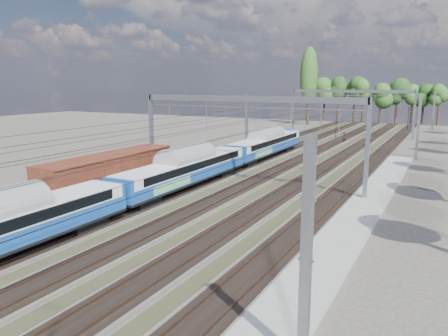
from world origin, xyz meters
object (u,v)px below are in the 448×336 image
at_px(freight_boxcar, 110,173).
at_px(worker, 344,137).
at_px(emu_train, 184,166).
at_px(signal_far, 408,115).
at_px(signal_near, 336,122).

distance_m(freight_boxcar, worker, 48.70).
relative_size(emu_train, signal_far, 11.67).
xyz_separation_m(emu_train, freight_boxcar, (-4.50, -5.25, -0.17)).
relative_size(freight_boxcar, signal_near, 2.90).
bearing_deg(emu_train, signal_far, 79.06).
height_order(signal_near, signal_far, signal_far).
height_order(emu_train, signal_far, signal_far).
bearing_deg(emu_train, worker, 82.20).
distance_m(emu_train, signal_far, 71.34).
height_order(freight_boxcar, signal_far, signal_far).
xyz_separation_m(emu_train, worker, (5.80, 42.33, -1.50)).
bearing_deg(freight_boxcar, emu_train, 49.39).
bearing_deg(signal_far, worker, -104.65).
distance_m(emu_train, signal_near, 45.68).
xyz_separation_m(emu_train, signal_near, (3.53, 45.54, 0.74)).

